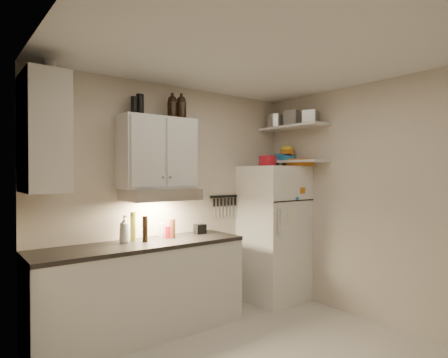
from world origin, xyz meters
TOP-DOWN VIEW (x-y plane):
  - ceiling at (0.00, 0.00)m, footprint 3.20×3.00m
  - back_wall at (0.00, 1.51)m, footprint 3.20×0.02m
  - left_wall at (-1.61, 0.00)m, footprint 0.02×3.00m
  - right_wall at (1.61, 0.00)m, footprint 0.02×3.00m
  - base_cabinet at (-0.55, 1.20)m, footprint 2.10×0.60m
  - countertop at (-0.55, 1.20)m, footprint 2.10×0.62m
  - upper_cabinet at (-0.30, 1.33)m, footprint 0.80×0.33m
  - side_cabinet at (-1.44, 1.20)m, footprint 0.33×0.55m
  - range_hood at (-0.30, 1.27)m, footprint 0.76×0.46m
  - fridge at (1.25, 1.16)m, footprint 0.70×0.68m
  - shelf_hi at (1.45, 1.02)m, footprint 0.30×0.95m
  - shelf_lo at (1.45, 1.02)m, footprint 0.30×0.95m
  - knife_strip at (0.70, 1.49)m, footprint 0.42×0.02m
  - dutch_oven at (1.07, 1.08)m, footprint 0.27×0.27m
  - book_stack at (1.46, 0.91)m, footprint 0.23×0.28m
  - spice_jar at (1.38, 1.16)m, footprint 0.06×0.06m
  - stock_pot at (1.47, 1.34)m, footprint 0.32×0.32m
  - tin_a at (1.45, 1.03)m, footprint 0.23×0.21m
  - tin_b at (1.46, 0.75)m, footprint 0.21×0.21m
  - bowl_teal at (1.46, 1.22)m, footprint 0.22×0.22m
  - bowl_orange at (1.47, 1.14)m, footprint 0.18×0.18m
  - bowl_yellow at (1.47, 1.14)m, footprint 0.14×0.14m
  - plates at (1.43, 1.09)m, footprint 0.22×0.22m
  - growler_a at (-0.13, 1.31)m, footprint 0.14×0.14m
  - growler_b at (-0.04, 1.28)m, footprint 0.13×0.13m
  - thermos_a at (-0.47, 1.39)m, footprint 0.10×0.10m
  - thermos_b at (-0.56, 1.35)m, footprint 0.08×0.08m
  - side_jar at (-1.36, 1.30)m, footprint 0.14×0.14m
  - soap_bottle at (-0.69, 1.30)m, footprint 0.15×0.15m
  - pepper_mill at (-0.17, 1.26)m, footprint 0.07×0.07m
  - oil_bottle at (-0.57, 1.35)m, footprint 0.07×0.07m
  - vinegar_bottle at (-0.50, 1.22)m, footprint 0.06×0.06m
  - clear_bottle at (-0.25, 1.35)m, footprint 0.06×0.06m
  - red_jar at (-0.21, 1.28)m, footprint 0.06×0.06m
  - caddy at (0.22, 1.31)m, footprint 0.13×0.09m

SIDE VIEW (x-z plane):
  - base_cabinet at x=-0.55m, z-range 0.00..0.88m
  - fridge at x=1.25m, z-range 0.00..1.70m
  - countertop at x=-0.55m, z-range 0.88..0.92m
  - caddy at x=0.22m, z-range 0.92..1.03m
  - red_jar at x=-0.21m, z-range 0.92..1.05m
  - clear_bottle at x=-0.25m, z-range 0.92..1.07m
  - pepper_mill at x=-0.17m, z-range 0.92..1.13m
  - vinegar_bottle at x=-0.50m, z-range 0.92..1.18m
  - oil_bottle at x=-0.57m, z-range 0.92..1.22m
  - soap_bottle at x=-0.69m, z-range 0.92..1.23m
  - back_wall at x=0.00m, z-range 0.00..2.60m
  - left_wall at x=-1.61m, z-range 0.00..2.60m
  - right_wall at x=1.61m, z-range 0.00..2.60m
  - knife_strip at x=0.70m, z-range 1.31..1.33m
  - range_hood at x=-0.30m, z-range 1.33..1.45m
  - spice_jar at x=1.38m, z-range 1.70..1.79m
  - book_stack at x=1.46m, z-range 1.70..1.79m
  - shelf_lo at x=1.45m, z-range 1.75..1.77m
  - dutch_oven at x=1.07m, z-range 1.70..1.83m
  - plates at x=1.43m, z-range 1.77..1.83m
  - bowl_teal at x=1.46m, z-range 1.77..1.86m
  - upper_cabinet at x=-0.30m, z-range 1.45..2.20m
  - bowl_orange at x=1.47m, z-range 1.86..1.92m
  - bowl_yellow at x=1.47m, z-range 1.92..1.96m
  - side_cabinet at x=-1.44m, z-range 1.45..2.45m
  - shelf_hi at x=1.45m, z-range 2.19..2.22m
  - tin_b at x=1.46m, z-range 2.21..2.37m
  - thermos_b at x=-0.56m, z-range 2.20..2.39m
  - stock_pot at x=1.47m, z-range 2.21..2.40m
  - tin_a at x=1.45m, z-range 2.21..2.40m
  - thermos_a at x=-0.47m, z-range 2.20..2.43m
  - growler_a at x=-0.13m, z-range 2.20..2.45m
  - growler_b at x=-0.04m, z-range 2.20..2.45m
  - side_jar at x=-1.36m, z-range 2.45..2.60m
  - ceiling at x=0.00m, z-range 2.60..2.62m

